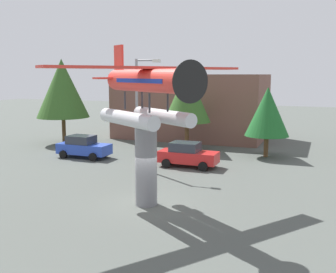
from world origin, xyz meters
TOP-DOWN VIEW (x-y plane):
  - ground_plane at (0.00, 0.00)m, footprint 140.00×140.00m
  - display_pedestal at (0.00, 0.00)m, footprint 1.10×1.10m
  - floatplane_monument at (0.11, -0.07)m, footprint 7.14×9.16m
  - car_near_blue at (-9.51, 8.87)m, footprint 4.20×2.02m
  - car_mid_red at (-0.80, 8.85)m, footprint 4.20×2.02m
  - streetlight_primary at (-3.80, 7.27)m, footprint 1.84×0.28m
  - storefront_building at (-4.85, 22.00)m, footprint 14.97×7.98m
  - tree_west at (-14.97, 13.91)m, footprint 4.93×4.93m
  - tree_east at (-2.95, 14.97)m, footprint 4.09×4.09m
  - tree_center_back at (3.93, 14.43)m, footprint 3.47×3.47m

SIDE VIEW (x-z plane):
  - ground_plane at x=0.00m, z-range 0.00..0.00m
  - car_near_blue at x=-9.51m, z-range 0.00..1.76m
  - car_mid_red at x=-0.80m, z-range 0.00..1.76m
  - display_pedestal at x=0.00m, z-range 0.00..4.09m
  - storefront_building at x=-4.85m, z-range 0.00..6.55m
  - tree_center_back at x=3.93m, z-range 0.84..6.42m
  - streetlight_primary at x=-3.80m, z-range 0.63..8.22m
  - tree_east at x=-2.95m, z-range 1.22..8.25m
  - tree_west at x=-14.97m, z-range 1.25..9.24m
  - floatplane_monument at x=0.11m, z-range 3.76..7.76m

